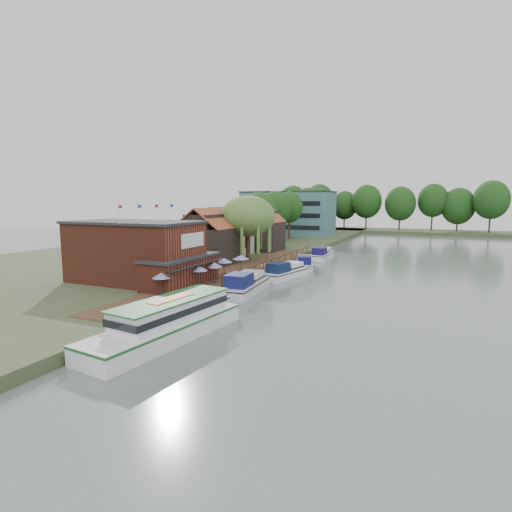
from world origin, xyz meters
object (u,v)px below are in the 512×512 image
at_px(hotel_block, 288,213).
at_px(cruiser_2, 285,269).
at_px(pub, 148,252).
at_px(cruiser_3, 304,261).
at_px(cruiser_0, 193,303).
at_px(cottage_c, 263,229).
at_px(umbrella_4, 241,264).
at_px(cottage_b, 222,231).
at_px(swan, 147,329).
at_px(cruiser_1, 245,282).
at_px(tour_boat, 166,320).
at_px(cruiser_4, 322,253).
at_px(willow, 248,229).
at_px(umbrella_1, 199,276).
at_px(umbrella_0, 162,284).
at_px(umbrella_3, 224,267).
at_px(umbrella_2, 215,273).
at_px(cottage_a, 207,236).

height_order(hotel_block, cruiser_2, hotel_block).
relative_size(pub, cruiser_3, 2.20).
bearing_deg(cruiser_0, cottage_c, 109.59).
bearing_deg(cruiser_2, umbrella_4, -124.72).
relative_size(cottage_b, swan, 21.82).
bearing_deg(cruiser_1, cruiser_0, -97.95).
xyz_separation_m(cottage_c, tour_boat, (12.01, -46.87, -3.66)).
relative_size(cottage_c, cruiser_0, 0.87).
xyz_separation_m(cruiser_4, tour_boat, (0.25, -47.05, 0.43)).
distance_m(willow, tour_boat, 34.27).
bearing_deg(umbrella_1, hotel_block, 101.79).
xyz_separation_m(cottage_b, cruiser_3, (15.91, -1.95, -4.16)).
bearing_deg(cottage_c, cruiser_2, -58.98).
bearing_deg(swan, cruiser_2, 84.82).
bearing_deg(cottage_c, umbrella_0, -81.68).
bearing_deg(cruiser_0, willow, 109.71).
bearing_deg(umbrella_1, pub, -179.42).
relative_size(umbrella_1, tour_boat, 0.16).
distance_m(umbrella_3, cruiser_4, 28.17).
relative_size(umbrella_2, cruiser_4, 0.25).
distance_m(umbrella_0, cruiser_2, 20.26).
height_order(umbrella_0, cruiser_0, umbrella_0).
bearing_deg(umbrella_1, willow, 99.41).
xyz_separation_m(umbrella_0, cruiser_0, (4.57, -1.42, -1.11)).
relative_size(umbrella_0, umbrella_3, 1.00).
xyz_separation_m(cottage_a, umbrella_1, (7.80, -14.93, -2.96)).
bearing_deg(hotel_block, cruiser_0, -76.72).
bearing_deg(umbrella_1, swan, -77.48).
distance_m(hotel_block, cottage_a, 56.47).
bearing_deg(cruiser_1, cruiser_4, 82.83).
xyz_separation_m(pub, umbrella_0, (5.71, -5.04, -2.36)).
height_order(umbrella_3, cruiser_1, umbrella_3).
distance_m(umbrella_0, umbrella_2, 8.07).
relative_size(umbrella_1, cruiser_1, 0.22).
bearing_deg(cottage_b, swan, -69.99).
height_order(umbrella_3, tour_boat, umbrella_3).
height_order(cruiser_0, cruiser_4, cruiser_0).
xyz_separation_m(cottage_b, umbrella_0, (9.71, -30.04, -2.96)).
xyz_separation_m(umbrella_1, cruiser_2, (5.08, 14.16, -1.11)).
xyz_separation_m(cottage_a, cruiser_1, (11.76, -11.17, -3.95)).
distance_m(umbrella_2, cruiser_4, 31.65).
xyz_separation_m(pub, swan, (9.50, -12.07, -4.43)).
distance_m(cottage_a, tour_boat, 30.97).
bearing_deg(hotel_block, cottage_a, -82.87).
xyz_separation_m(pub, hotel_block, (-8.00, 71.00, 2.50)).
bearing_deg(pub, cottage_c, 90.00).
xyz_separation_m(cottage_b, cruiser_2, (15.89, -10.77, -4.07)).
distance_m(cottage_c, willow, 14.46).
xyz_separation_m(willow, umbrella_3, (2.99, -13.47, -3.93)).
relative_size(cruiser_2, cruiser_4, 1.02).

